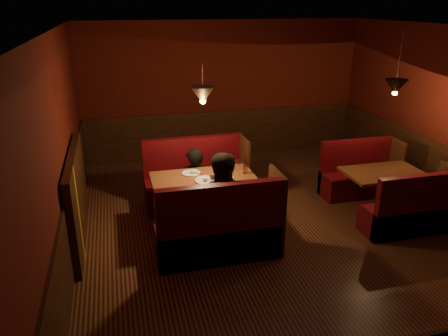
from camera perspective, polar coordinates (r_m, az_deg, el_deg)
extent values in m
cube|color=black|center=(6.82, 7.26, -7.64)|extent=(6.00, 7.00, 0.01)
cube|color=black|center=(6.01, 8.57, 17.55)|extent=(6.00, 7.00, 0.01)
cube|color=#4E110F|center=(9.50, -0.05, 10.10)|extent=(6.00, 0.01, 2.90)
cube|color=#4E110F|center=(5.87, -20.54, 1.84)|extent=(0.01, 7.00, 2.90)
cube|color=black|center=(9.70, -0.02, 4.55)|extent=(6.00, 0.04, 1.00)
cube|color=black|center=(6.22, -19.21, -6.43)|extent=(0.04, 7.00, 1.00)
cube|color=black|center=(6.51, -18.61, -3.63)|extent=(0.10, 2.20, 1.30)
cube|color=gold|center=(6.01, -18.41, -5.71)|extent=(0.01, 0.12, 1.30)
cylinder|color=#333333|center=(5.96, -2.87, 13.33)|extent=(0.01, 0.01, 0.80)
cone|color=black|center=(6.03, -2.80, 9.56)|extent=(0.34, 0.34, 0.22)
sphere|color=#FFBF72|center=(6.05, -2.79, 8.72)|extent=(0.08, 0.08, 0.08)
cylinder|color=#333333|center=(7.01, 21.96, 13.03)|extent=(0.01, 0.01, 0.80)
cone|color=black|center=(7.07, 21.52, 9.84)|extent=(0.34, 0.34, 0.22)
sphere|color=#FFBF72|center=(7.08, 21.43, 9.13)|extent=(0.08, 0.08, 0.08)
cube|color=brown|center=(6.40, -2.61, -1.58)|extent=(1.52, 0.93, 0.05)
cylinder|color=black|center=(6.56, -2.55, -4.87)|extent=(0.15, 0.15, 0.76)
cylinder|color=black|center=(6.73, -2.50, -7.63)|extent=(0.61, 0.61, 0.04)
cylinder|color=silver|center=(6.29, -2.41, -1.64)|extent=(0.30, 0.30, 0.02)
cube|color=black|center=(6.31, -1.40, -1.23)|extent=(0.10, 0.09, 0.04)
ellipsoid|color=silver|center=(6.23, -2.50, -1.46)|extent=(0.08, 0.08, 0.06)
cube|color=tan|center=(6.23, -0.80, -1.56)|extent=(0.09, 0.06, 0.03)
cylinder|color=silver|center=(6.21, -1.64, -1.76)|extent=(0.11, 0.10, 0.01)
cylinder|color=silver|center=(6.57, -4.31, -0.67)|extent=(0.28, 0.28, 0.02)
ellipsoid|color=beige|center=(6.54, -3.94, -0.42)|extent=(0.11, 0.11, 0.06)
cube|color=silver|center=(6.52, -3.80, -0.74)|extent=(0.21, 0.07, 0.00)
cylinder|color=white|center=(6.46, 0.62, -0.64)|extent=(0.06, 0.06, 0.09)
cylinder|color=white|center=(6.68, 1.73, 0.42)|extent=(0.08, 0.08, 0.16)
cylinder|color=white|center=(6.25, 2.90, -1.05)|extent=(0.08, 0.08, 0.16)
cylinder|color=#47230F|center=(6.54, 2.83, 0.01)|extent=(0.07, 0.07, 0.17)
cylinder|color=#47230F|center=(6.50, 2.85, 1.04)|extent=(0.03, 0.03, 0.08)
ellipsoid|color=white|center=(6.31, 1.02, -1.38)|extent=(0.12, 0.12, 0.05)
cube|color=black|center=(7.32, -3.80, -3.22)|extent=(1.63, 0.60, 0.49)
cube|color=black|center=(7.41, -4.20, -0.20)|extent=(1.63, 0.13, 1.14)
cube|color=black|center=(7.38, 2.54, -0.26)|extent=(0.04, 0.60, 1.14)
cube|color=black|center=(5.95, -0.94, -9.27)|extent=(1.63, 0.60, 0.49)
cube|color=black|center=(5.59, -0.40, -7.55)|extent=(1.63, 0.13, 1.14)
cube|color=black|center=(6.02, 6.87, -5.53)|extent=(0.04, 0.60, 1.14)
cube|color=brown|center=(7.42, 20.13, -0.61)|extent=(1.23, 0.79, 0.05)
cylinder|color=black|center=(7.55, 19.80, -3.07)|extent=(0.13, 0.13, 0.65)
cylinder|color=black|center=(7.67, 19.53, -5.16)|extent=(0.52, 0.52, 0.04)
cube|color=black|center=(8.11, 17.14, -1.97)|extent=(1.33, 0.51, 0.42)
cube|color=black|center=(8.17, 16.65, 0.35)|extent=(1.33, 0.11, 0.97)
cube|color=black|center=(8.38, 21.35, 0.28)|extent=(0.04, 0.51, 0.97)
cube|color=black|center=(7.11, 22.63, -6.02)|extent=(1.33, 0.51, 0.42)
cube|color=black|center=(6.86, 23.91, -4.64)|extent=(1.33, 0.11, 0.97)
cube|color=black|center=(7.41, 27.18, -3.29)|extent=(0.04, 0.51, 0.97)
imported|color=black|center=(6.94, -3.94, -0.34)|extent=(0.53, 0.35, 1.45)
imported|color=black|center=(5.85, 0.35, -2.97)|extent=(0.92, 0.76, 1.74)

